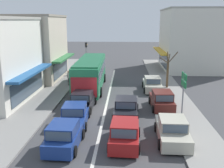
{
  "coord_description": "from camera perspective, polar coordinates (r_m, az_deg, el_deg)",
  "views": [
    {
      "loc": [
        1.62,
        -20.05,
        7.17
      ],
      "look_at": [
        0.34,
        4.39,
        1.2
      ],
      "focal_mm": 42.0,
      "sensor_mm": 36.0,
      "label": 1
    }
  ],
  "objects": [
    {
      "name": "street_tree_right",
      "position": [
        28.51,
        12.04,
        2.66
      ],
      "size": [
        1.92,
        1.69,
        3.98
      ],
      "color": "brown",
      "rests_on": "ground"
    },
    {
      "name": "sedan_behind_bus_near",
      "position": [
        21.8,
        -6.43,
        -3.75
      ],
      "size": [
        2.05,
        4.28,
        1.47
      ],
      "color": "black",
      "rests_on": "ground"
    },
    {
      "name": "directional_road_sign",
      "position": [
        19.44,
        15.34,
        -0.07
      ],
      "size": [
        0.1,
        1.4,
        3.6
      ],
      "color": "gray",
      "rests_on": "ground"
    },
    {
      "name": "building_right_far",
      "position": [
        41.03,
        17.14,
        9.27
      ],
      "size": [
        9.57,
        10.9,
        8.84
      ],
      "color": "silver",
      "rests_on": "ground"
    },
    {
      "name": "hatchback_adjacent_lane_lead",
      "position": [
        15.58,
        -10.32,
        -11.03
      ],
      "size": [
        1.92,
        3.75,
        1.54
      ],
      "color": "navy",
      "rests_on": "ground"
    },
    {
      "name": "lane_centre_line",
      "position": [
        25.14,
        -0.81,
        -2.85
      ],
      "size": [
        0.2,
        28.0,
        0.01
      ],
      "primitive_type": "cube",
      "color": "silver",
      "rests_on": "ground"
    },
    {
      "name": "city_bus",
      "position": [
        27.78,
        -4.66,
        2.69
      ],
      "size": [
        2.92,
        10.91,
        3.23
      ],
      "color": "#237A4C",
      "rests_on": "ground"
    },
    {
      "name": "parked_sedan_kerb_third",
      "position": [
        27.65,
        8.75,
        -0.07
      ],
      "size": [
        1.93,
        4.21,
        1.47
      ],
      "color": "#B7B29E",
      "rests_on": "ground"
    },
    {
      "name": "sedan_queue_gap_filler",
      "position": [
        18.78,
        -8.08,
        -6.71
      ],
      "size": [
        2.04,
        4.28,
        1.47
      ],
      "color": "navy",
      "rests_on": "ground"
    },
    {
      "name": "shopfront_mid_block",
      "position": [
        33.79,
        -17.61,
        7.52
      ],
      "size": [
        8.72,
        8.43,
        7.8
      ],
      "color": "beige",
      "rests_on": "ground"
    },
    {
      "name": "pedestrian_with_handbag_near",
      "position": [
        35.0,
        -7.97,
        3.54
      ],
      "size": [
        0.32,
        0.65,
        1.63
      ],
      "color": "#232838",
      "rests_on": "sidewalk_left"
    },
    {
      "name": "parked_hatchback_kerb_second",
      "position": [
        22.11,
        10.78,
        -3.53
      ],
      "size": [
        1.93,
        3.76,
        1.54
      ],
      "color": "#561E19",
      "rests_on": "ground"
    },
    {
      "name": "hatchback_behind_bus_mid",
      "position": [
        15.63,
        2.78,
        -10.73
      ],
      "size": [
        1.95,
        3.77,
        1.54
      ],
      "color": "maroon",
      "rests_on": "ground"
    },
    {
      "name": "pedestrian_browsing_midblock",
      "position": [
        29.34,
        -9.46,
        1.52
      ],
      "size": [
        0.35,
        0.53,
        1.63
      ],
      "color": "#4C4742",
      "rests_on": "sidewalk_left"
    },
    {
      "name": "kerb_right",
      "position": [
        27.39,
        12.53,
        -1.67
      ],
      "size": [
        2.8,
        44.0,
        0.12
      ],
      "primitive_type": "cube",
      "color": "gray",
      "rests_on": "ground"
    },
    {
      "name": "parked_sedan_kerb_front",
      "position": [
        16.57,
        12.97,
        -9.79
      ],
      "size": [
        1.97,
        4.24,
        1.47
      ],
      "color": "#B7B29E",
      "rests_on": "ground"
    },
    {
      "name": "traffic_light_downstreet",
      "position": [
        36.95,
        -5.64,
        6.94
      ],
      "size": [
        0.32,
        0.24,
        4.2
      ],
      "color": "gray",
      "rests_on": "ground"
    },
    {
      "name": "sidewalk_left",
      "position": [
        28.28,
        -14.42,
        -1.27
      ],
      "size": [
        5.2,
        44.0,
        0.14
      ],
      "primitive_type": "cube",
      "color": "gray",
      "rests_on": "ground"
    },
    {
      "name": "sedan_adjacent_lane_trail",
      "position": [
        20.06,
        3.07,
        -5.24
      ],
      "size": [
        2.01,
        4.26,
        1.47
      ],
      "color": "black",
      "rests_on": "ground"
    },
    {
      "name": "ground_plane",
      "position": [
        21.35,
        -1.53,
        -5.92
      ],
      "size": [
        140.0,
        140.0,
        0.0
      ],
      "primitive_type": "plane",
      "color": "#3F3F42"
    }
  ]
}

